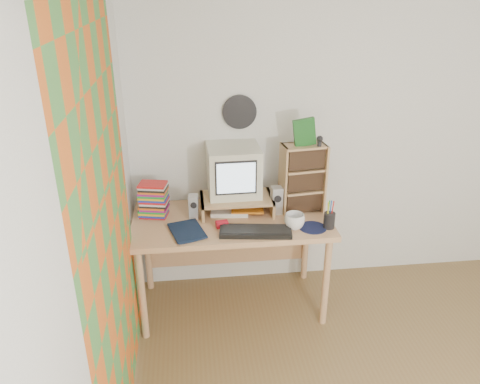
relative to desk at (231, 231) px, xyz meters
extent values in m
plane|color=white|center=(1.03, 0.31, 0.63)|extent=(3.50, 0.00, 3.50)
plane|color=white|center=(-0.72, -1.44, 0.63)|extent=(0.00, 3.50, 3.50)
plane|color=#D15D1D|center=(-0.68, -0.96, 0.53)|extent=(0.00, 2.20, 2.20)
cylinder|color=black|center=(0.10, 0.29, 0.81)|extent=(0.25, 0.02, 0.25)
cube|color=tan|center=(0.00, -0.06, 0.11)|extent=(1.40, 0.70, 0.04)
cube|color=tan|center=(0.00, 0.27, -0.24)|extent=(1.33, 0.02, 0.41)
cylinder|color=tan|center=(-0.64, -0.35, -0.26)|extent=(0.05, 0.05, 0.71)
cylinder|color=tan|center=(0.64, -0.35, -0.26)|extent=(0.05, 0.05, 0.71)
cylinder|color=tan|center=(-0.64, 0.23, -0.26)|extent=(0.05, 0.05, 0.71)
cylinder|color=tan|center=(0.64, 0.23, -0.26)|extent=(0.05, 0.05, 0.71)
cube|color=tan|center=(-0.20, 0.04, 0.19)|extent=(0.02, 0.30, 0.12)
cube|color=tan|center=(0.30, 0.04, 0.19)|extent=(0.02, 0.30, 0.12)
cube|color=tan|center=(0.05, 0.04, 0.24)|extent=(0.52, 0.30, 0.02)
cube|color=beige|center=(0.04, 0.09, 0.43)|extent=(0.38, 0.38, 0.35)
cube|color=silver|center=(-0.26, -0.02, 0.22)|extent=(0.07, 0.07, 0.18)
cube|color=silver|center=(0.33, -0.01, 0.24)|extent=(0.08, 0.08, 0.20)
cube|color=black|center=(0.14, -0.30, 0.15)|extent=(0.50, 0.22, 0.03)
cube|color=tan|center=(0.52, 0.01, 0.39)|extent=(0.32, 0.20, 0.51)
imported|color=white|center=(0.41, -0.26, 0.19)|extent=(0.18, 0.18, 0.11)
imported|color=#0E1A33|center=(-0.41, -0.26, 0.16)|extent=(0.29, 0.25, 0.05)
cylinder|color=black|center=(0.54, -0.27, 0.14)|extent=(0.22, 0.22, 0.00)
cube|color=red|center=(-0.08, -0.18, 0.15)|extent=(0.09, 0.06, 0.04)
cube|color=#18551B|center=(0.51, 0.00, 0.74)|extent=(0.15, 0.04, 0.19)
camera|label=1|loc=(-0.28, -3.01, 1.68)|focal=35.00mm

